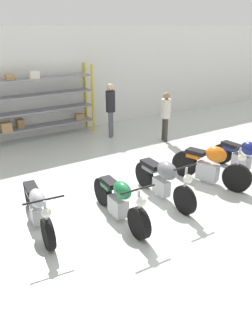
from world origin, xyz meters
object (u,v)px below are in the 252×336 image
motorcycle_silver (37,207)px  motorcycle_blue (244,156)px  shelving_rack (31,104)px  motorcycle_orange (210,165)px  person_near_rack (166,113)px  motorcycle_green (120,200)px  person_browsing (111,106)px  motorcycle_grey (163,179)px

motorcycle_silver → motorcycle_blue: bearing=92.1°
shelving_rack → motorcycle_orange: 6.30m
person_near_rack → motorcycle_blue: bearing=110.3°
motorcycle_green → person_browsing: person_browsing is taller
motorcycle_green → person_browsing: 5.47m
motorcycle_silver → person_browsing: size_ratio=1.15×
motorcycle_grey → shelving_rack: bearing=-168.6°
motorcycle_grey → motorcycle_blue: size_ratio=1.08×
motorcycle_green → person_browsing: (2.65, 4.74, 0.66)m
shelving_rack → person_browsing: size_ratio=2.30×
motorcycle_silver → person_near_rack: bearing=123.5°
motorcycle_blue → motorcycle_silver: bearing=-98.3°
motorcycle_green → motorcycle_silver: bearing=-112.1°
motorcycle_orange → person_browsing: 4.60m
shelving_rack → motorcycle_green: size_ratio=2.04×
shelving_rack → person_near_rack: bearing=-35.8°
motorcycle_grey → person_browsing: 4.79m
motorcycle_silver → motorcycle_blue: size_ratio=1.09×
motorcycle_green → motorcycle_blue: (4.03, 0.21, -0.01)m
motorcycle_orange → person_browsing: bearing=163.0°
motorcycle_grey → person_browsing: size_ratio=1.14×
shelving_rack → motorcycle_orange: shelving_rack is taller
shelving_rack → motorcycle_blue: shelving_rack is taller
person_browsing → person_near_rack: person_browsing is taller
shelving_rack → person_near_rack: size_ratio=2.60×
motorcycle_grey → motorcycle_orange: bearing=91.7°
motorcycle_silver → person_browsing: 5.80m
shelving_rack → motorcycle_green: 6.02m
shelving_rack → motorcycle_orange: size_ratio=2.12×
motorcycle_blue → person_near_rack: person_near_rack is taller
motorcycle_blue → motorcycle_grey: bearing=-93.1°
motorcycle_green → motorcycle_blue: bearing=96.0°
shelving_rack → motorcycle_blue: size_ratio=2.18×
motorcycle_blue → person_near_rack: size_ratio=1.19×
motorcycle_orange → motorcycle_green: bearing=-104.2°
motorcycle_blue → person_browsing: bearing=-166.5°
motorcycle_orange → person_near_rack: bearing=141.2°
motorcycle_grey → person_browsing: bearing=165.2°
motorcycle_blue → motorcycle_orange: bearing=-92.2°
motorcycle_silver → person_browsing: bearing=141.9°
motorcycle_green → person_near_rack: bearing=133.5°
motorcycle_grey → person_near_rack: (2.67, 3.16, 0.45)m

